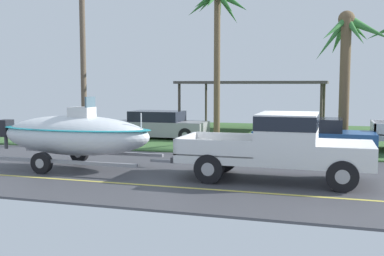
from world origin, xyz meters
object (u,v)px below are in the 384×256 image
at_px(pickup_truck_towing, 286,144).
at_px(boat_on_trailer, 75,135).
at_px(utility_pole, 83,54).
at_px(carport_awning, 256,83).
at_px(parked_sedan_near, 312,136).
at_px(palm_tree_mid, 218,19).
at_px(palm_tree_far_left, 347,50).
at_px(parked_sedan_far, 160,125).

bearing_deg(pickup_truck_towing, boat_on_trailer, 180.00).
bearing_deg(utility_pole, carport_awning, 52.86).
height_order(parked_sedan_near, carport_awning, carport_awning).
relative_size(pickup_truck_towing, palm_tree_mid, 0.77).
height_order(palm_tree_mid, palm_tree_far_left, palm_tree_mid).
bearing_deg(palm_tree_mid, palm_tree_far_left, -4.99).
height_order(parked_sedan_near, palm_tree_far_left, palm_tree_far_left).
height_order(parked_sedan_near, utility_pole, utility_pole).
xyz_separation_m(boat_on_trailer, parked_sedan_far, (-0.29, 8.30, -0.40)).
bearing_deg(carport_awning, palm_tree_mid, -100.66).
height_order(pickup_truck_towing, parked_sedan_far, pickup_truck_towing).
xyz_separation_m(pickup_truck_towing, parked_sedan_far, (-6.93, 8.30, -0.37)).
distance_m(parked_sedan_far, palm_tree_far_left, 9.29).
bearing_deg(parked_sedan_near, pickup_truck_towing, -94.52).
relative_size(boat_on_trailer, parked_sedan_near, 1.39).
xyz_separation_m(parked_sedan_far, palm_tree_far_left, (8.60, -0.75, 3.43)).
height_order(boat_on_trailer, utility_pole, utility_pole).
bearing_deg(parked_sedan_far, palm_tree_mid, -5.05).
distance_m(boat_on_trailer, palm_tree_mid, 9.63).
xyz_separation_m(pickup_truck_towing, palm_tree_mid, (-3.96, 8.03, 4.62)).
distance_m(boat_on_trailer, palm_tree_far_left, 11.63).
bearing_deg(palm_tree_far_left, carport_awning, 130.48).
distance_m(pickup_truck_towing, palm_tree_mid, 10.08).
relative_size(carport_awning, palm_tree_mid, 1.09).
bearing_deg(carport_awning, boat_on_trailer, -105.54).
relative_size(palm_tree_mid, palm_tree_far_left, 1.25).
xyz_separation_m(carport_awning, palm_tree_far_left, (4.69, -5.50, 1.36)).
relative_size(parked_sedan_far, palm_tree_far_left, 0.78).
distance_m(boat_on_trailer, parked_sedan_far, 8.31).
xyz_separation_m(pickup_truck_towing, palm_tree_far_left, (1.67, 7.54, 3.05)).
relative_size(boat_on_trailer, palm_tree_far_left, 1.11).
distance_m(parked_sedan_near, utility_pole, 10.17).
bearing_deg(carport_awning, parked_sedan_near, -65.41).
bearing_deg(utility_pole, pickup_truck_towing, -28.25).
xyz_separation_m(boat_on_trailer, palm_tree_mid, (2.68, 8.03, 4.59)).
xyz_separation_m(parked_sedan_near, parked_sedan_far, (-7.36, 2.80, -0.00)).
xyz_separation_m(palm_tree_mid, utility_pole, (-5.20, -3.11, -1.69)).
bearing_deg(boat_on_trailer, parked_sedan_near, 37.81).
bearing_deg(carport_awning, parked_sedan_far, -129.51).
relative_size(palm_tree_far_left, utility_pole, 0.75).
xyz_separation_m(palm_tree_mid, palm_tree_far_left, (5.63, -0.49, -1.56)).
bearing_deg(utility_pole, parked_sedan_far, 56.46).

